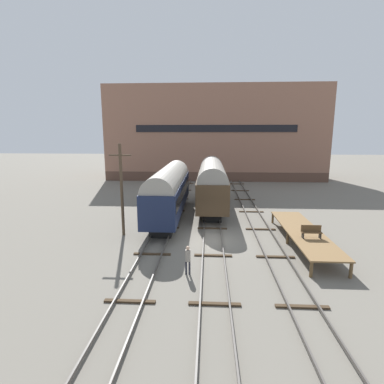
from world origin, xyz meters
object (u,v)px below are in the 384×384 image
Objects in this scene: train_car_navy at (169,189)px; person_worker at (188,257)px; train_car_brown at (212,181)px; bench at (311,231)px; utility_pole at (122,189)px.

train_car_navy reaches higher than person_worker.
train_car_brown is 8.49× the size of person_worker.
bench is at bearing 24.89° from person_worker.
bench is (11.16, -8.24, -1.36)m from train_car_navy.
utility_pole is (-7.40, -10.02, 0.93)m from train_car_brown.
utility_pole is at bearing 130.78° from person_worker.
bench is at bearing -61.79° from train_car_brown.
utility_pole reaches higher than person_worker.
train_car_brown is 16.98m from person_worker.
person_worker is (-8.46, -3.93, -0.48)m from bench.
train_car_navy is (-4.25, -4.63, -0.08)m from train_car_brown.
utility_pole reaches higher than train_car_brown.
train_car_navy is at bearing 143.55° from bench.
bench is (6.91, -12.87, -1.44)m from train_car_brown.
bench is at bearing -36.45° from train_car_navy.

